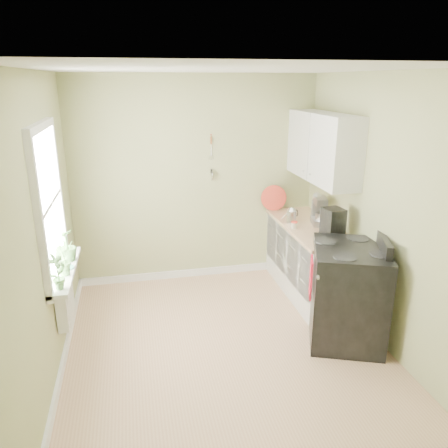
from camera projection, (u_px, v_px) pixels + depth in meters
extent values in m
cube|color=tan|center=(226.00, 348.00, 4.48)|extent=(3.20, 3.60, 0.02)
cube|color=white|center=(226.00, 68.00, 3.63)|extent=(3.20, 3.60, 0.02)
cube|color=tan|center=(196.00, 181.00, 5.74)|extent=(3.20, 0.02, 2.70)
cube|color=tan|center=(42.00, 235.00, 3.73)|extent=(0.02, 3.60, 2.70)
cube|color=tan|center=(382.00, 212.00, 4.38)|extent=(0.02, 3.60, 2.70)
cube|color=white|center=(309.00, 261.00, 5.53)|extent=(0.60, 1.60, 0.87)
cube|color=#D9B085|center=(310.00, 227.00, 5.39)|extent=(0.64, 1.60, 0.04)
cube|color=white|center=(322.00, 147.00, 5.21)|extent=(0.35, 1.40, 0.80)
cube|color=white|center=(48.00, 203.00, 3.95)|extent=(0.02, 1.00, 1.30)
cube|color=white|center=(40.00, 126.00, 3.74)|extent=(0.06, 1.14, 0.07)
cube|color=white|center=(59.00, 272.00, 4.17)|extent=(0.06, 1.14, 0.07)
cube|color=white|center=(50.00, 203.00, 3.96)|extent=(0.04, 1.00, 0.04)
cube|color=white|center=(65.00, 270.00, 4.18)|extent=(0.18, 1.14, 0.04)
cube|color=white|center=(65.00, 304.00, 4.23)|extent=(0.12, 0.50, 0.35)
cylinder|color=#D9B085|center=(211.00, 140.00, 5.58)|extent=(0.02, 0.02, 0.10)
cylinder|color=silver|center=(211.00, 150.00, 5.62)|extent=(0.01, 0.01, 0.16)
cylinder|color=silver|center=(211.00, 176.00, 5.73)|extent=(0.01, 0.14, 0.14)
cube|color=black|center=(347.00, 295.00, 4.51)|extent=(0.97, 1.04, 0.99)
cube|color=black|center=(352.00, 249.00, 4.35)|extent=(0.97, 1.04, 0.03)
cube|color=black|center=(382.00, 240.00, 4.39)|extent=(0.37, 0.80, 0.15)
cylinder|color=#B2B2B7|center=(317.00, 264.00, 4.32)|extent=(0.27, 0.65, 0.02)
cube|color=#B31428|center=(311.00, 278.00, 4.48)|extent=(0.11, 0.23, 0.42)
cube|color=#B2B2B7|center=(320.00, 221.00, 5.41)|extent=(0.25, 0.32, 0.08)
cube|color=#B2B2B7|center=(316.00, 208.00, 5.48)|extent=(0.13, 0.10, 0.21)
cube|color=#B2B2B7|center=(320.00, 201.00, 5.35)|extent=(0.19, 0.30, 0.09)
sphere|color=#B2B2B7|center=(317.00, 197.00, 5.43)|extent=(0.11, 0.11, 0.11)
cylinder|color=silver|center=(322.00, 218.00, 5.34)|extent=(0.16, 0.16, 0.13)
cylinder|color=silver|center=(291.00, 217.00, 5.43)|extent=(0.12, 0.12, 0.16)
cone|color=silver|center=(292.00, 209.00, 5.40)|extent=(0.12, 0.12, 0.04)
cylinder|color=silver|center=(285.00, 215.00, 5.41)|extent=(0.11, 0.05, 0.08)
cube|color=black|center=(333.00, 224.00, 4.87)|extent=(0.23, 0.25, 0.35)
cylinder|color=black|center=(330.00, 233.00, 4.89)|extent=(0.11, 0.11, 0.12)
cylinder|color=#B93827|center=(274.00, 198.00, 5.95)|extent=(0.35, 0.11, 0.35)
cylinder|color=beige|center=(294.00, 225.00, 5.25)|extent=(0.07, 0.07, 0.07)
cylinder|color=#B93827|center=(294.00, 222.00, 5.24)|extent=(0.08, 0.08, 0.01)
imported|color=#4D803E|center=(57.00, 272.00, 3.70)|extent=(0.19, 0.21, 0.33)
imported|color=#4D803E|center=(62.00, 261.00, 4.00)|extent=(0.20, 0.19, 0.28)
imported|color=#4D803E|center=(67.00, 245.00, 4.31)|extent=(0.25, 0.25, 0.33)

